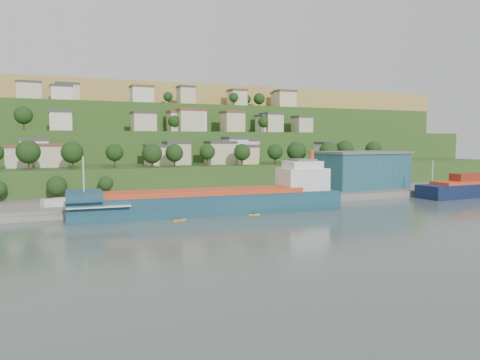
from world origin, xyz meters
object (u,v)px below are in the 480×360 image
warehouse (360,169)px  caravan (54,204)px  cargo_ship_near (219,202)px  kayak_orange (179,219)px

warehouse → caravan: warehouse is taller
caravan → cargo_ship_near: bearing=-40.5°
caravan → kayak_orange: bearing=-60.0°
kayak_orange → caravan: bearing=120.2°
warehouse → kayak_orange: warehouse is taller
warehouse → kayak_orange: size_ratio=9.35×
kayak_orange → cargo_ship_near: bearing=9.9°
cargo_ship_near → caravan: (-39.15, 13.95, -0.25)m
cargo_ship_near → kayak_orange: size_ratio=20.40×
cargo_ship_near → caravan: 41.56m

